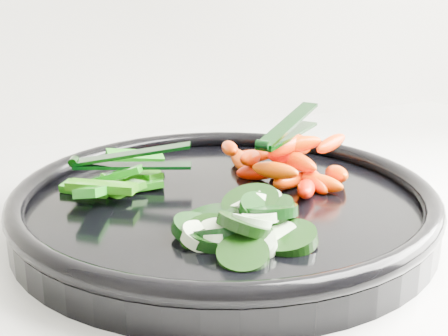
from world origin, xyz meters
name	(u,v)px	position (x,y,z in m)	size (l,w,h in m)	color
veggie_tray	(224,205)	(0.47, 1.66, 0.95)	(0.46, 0.46, 0.04)	black
cucumber_pile	(237,225)	(0.45, 1.59, 0.96)	(0.12, 0.12, 0.04)	black
carrot_pile	(286,163)	(0.54, 1.68, 0.97)	(0.13, 0.15, 0.05)	red
pepper_pile	(117,181)	(0.39, 1.72, 0.96)	(0.11, 0.12, 0.03)	#166A0A
tong_carrot	(287,130)	(0.54, 1.68, 1.00)	(0.10, 0.08, 0.02)	black
tong_pepper	(128,160)	(0.40, 1.73, 0.98)	(0.11, 0.06, 0.02)	black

